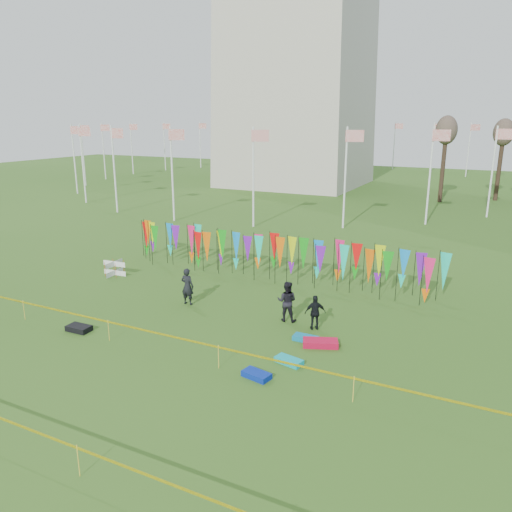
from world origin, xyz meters
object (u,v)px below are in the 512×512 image
at_px(person_right, 315,313).
at_px(kite_bag_black, 79,328).
at_px(box_kite, 115,268).
at_px(kite_bag_red, 320,343).
at_px(kite_bag_teal, 289,361).
at_px(person_mid, 287,301).
at_px(kite_bag_turquoise, 306,338).
at_px(person_left, 187,286).
at_px(kite_bag_blue, 257,375).

xyz_separation_m(person_right, kite_bag_black, (-8.79, -4.60, -0.64)).
distance_m(box_kite, person_right, 12.93).
bearing_deg(kite_bag_red, box_kite, 165.75).
bearing_deg(box_kite, kite_bag_black, -58.98).
height_order(box_kite, kite_bag_black, box_kite).
distance_m(kite_bag_red, kite_bag_teal, 1.95).
relative_size(person_right, kite_bag_teal, 1.48).
bearing_deg(person_mid, person_right, 157.12).
xyz_separation_m(person_mid, kite_bag_turquoise, (1.50, -1.56, -0.81)).
xyz_separation_m(kite_bag_turquoise, kite_bag_black, (-8.85, -3.37, 0.02)).
distance_m(person_left, person_mid, 5.04).
bearing_deg(person_mid, kite_bag_turquoise, 124.03).
bearing_deg(kite_bag_red, kite_bag_black, -161.60).
distance_m(person_right, kite_bag_blue, 4.81).
xyz_separation_m(person_mid, kite_bag_teal, (1.65, -3.63, -0.81)).
bearing_deg(kite_bag_teal, person_left, 153.22).
bearing_deg(box_kite, person_mid, -8.43).
height_order(person_left, kite_bag_blue, person_left).
relative_size(person_left, kite_bag_black, 1.77).
xyz_separation_m(kite_bag_red, kite_bag_teal, (-0.54, -1.88, -0.03)).
relative_size(person_mid, kite_bag_teal, 1.77).
bearing_deg(kite_bag_black, box_kite, 121.02).
xyz_separation_m(person_left, person_mid, (5.04, 0.26, 0.01)).
height_order(person_right, kite_bag_turquoise, person_right).
xyz_separation_m(person_mid, kite_bag_blue, (1.06, -5.09, -0.80)).
xyz_separation_m(box_kite, person_mid, (11.33, -1.68, 0.49)).
distance_m(box_kite, person_mid, 11.46).
bearing_deg(kite_bag_blue, person_left, 141.61).
distance_m(box_kite, kite_bag_red, 13.95).
xyz_separation_m(person_right, kite_bag_turquoise, (0.06, -1.22, -0.66)).
bearing_deg(kite_bag_teal, box_kite, 157.75).
height_order(kite_bag_red, kite_bag_black, kite_bag_red).
distance_m(person_mid, kite_bag_blue, 5.26).
bearing_deg(box_kite, kite_bag_red, -14.25).
bearing_deg(kite_bag_blue, box_kite, 151.35).
relative_size(person_right, kite_bag_blue, 1.54).
bearing_deg(kite_bag_turquoise, kite_bag_red, -15.88).
xyz_separation_m(kite_bag_red, kite_bag_black, (-9.55, -3.18, -0.01)).
height_order(person_left, kite_bag_teal, person_left).
height_order(kite_bag_red, kite_bag_teal, kite_bag_red).
xyz_separation_m(kite_bag_turquoise, kite_bag_teal, (0.15, -2.07, -0.00)).
relative_size(person_mid, kite_bag_turquoise, 1.84).
bearing_deg(kite_bag_black, person_mid, 33.84).
bearing_deg(kite_bag_turquoise, kite_bag_black, -159.13).
bearing_deg(kite_bag_red, kite_bag_blue, -108.78).
xyz_separation_m(person_mid, kite_bag_red, (2.19, -1.75, -0.78)).
xyz_separation_m(kite_bag_blue, kite_bag_red, (1.13, 3.33, 0.02)).
bearing_deg(person_left, kite_bag_blue, 140.08).
bearing_deg(kite_bag_turquoise, person_mid, 133.87).
relative_size(box_kite, person_mid, 0.46).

